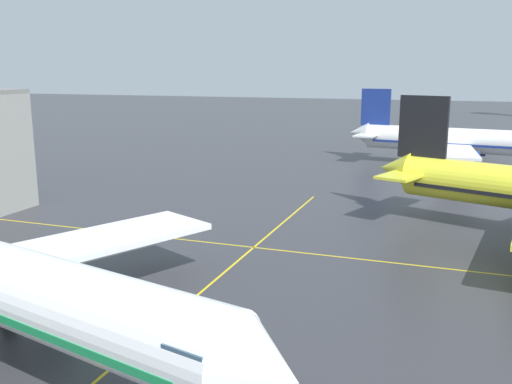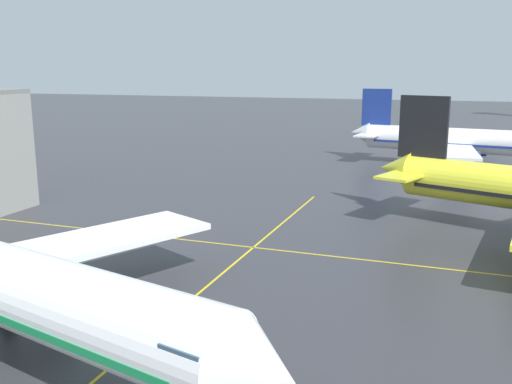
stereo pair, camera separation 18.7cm
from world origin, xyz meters
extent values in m
cone|color=white|center=(10.38, 7.50, 4.48)|extent=(3.71, 4.62, 4.06)
cube|color=white|center=(-6.86, 21.21, 3.82)|extent=(12.18, 17.22, 0.44)
cylinder|color=#2D9956|center=(-6.43, 17.40, 2.40)|extent=(4.14, 3.10, 2.29)
cube|color=#385166|center=(7.94, 8.09, 5.08)|extent=(2.80, 4.17, 0.76)
cylinder|color=#99999E|center=(-9.43, 15.20, 1.80)|extent=(0.31, 0.31, 1.80)
cylinder|color=black|center=(-9.43, 15.20, 0.60)|extent=(1.28, 0.76, 1.20)
cone|color=yellow|center=(10.33, 51.80, 4.94)|extent=(4.65, 4.92, 3.96)
cube|color=black|center=(13.01, 50.83, 9.66)|extent=(5.09, 2.16, 6.59)
cube|color=yellow|center=(11.38, 47.92, 4.94)|extent=(5.24, 6.56, 0.26)
cube|color=yellow|center=(13.61, 54.12, 4.94)|extent=(5.24, 6.56, 0.26)
cylinder|color=white|center=(18.48, 86.51, 4.31)|extent=(33.86, 7.99, 3.99)
cone|color=white|center=(0.12, 88.73, 4.73)|extent=(3.79, 4.17, 3.79)
cube|color=navy|center=(2.84, 88.40, 9.25)|extent=(5.05, 0.98, 6.30)
cube|color=white|center=(1.94, 85.33, 4.73)|extent=(3.99, 5.83, 0.25)
cube|color=white|center=(2.69, 91.59, 4.73)|extent=(3.99, 5.83, 0.25)
cube|color=white|center=(16.37, 77.77, 3.68)|extent=(6.85, 16.18, 0.42)
cube|color=white|center=(18.51, 95.50, 3.68)|extent=(10.27, 16.68, 0.42)
cylinder|color=navy|center=(18.04, 81.06, 2.31)|extent=(3.81, 2.62, 2.21)
cylinder|color=navy|center=(19.35, 91.91, 2.31)|extent=(3.81, 2.62, 2.21)
cube|color=navy|center=(18.48, 86.51, 3.81)|extent=(31.19, 7.71, 0.38)
cylinder|color=#99999E|center=(16.07, 84.05, 1.73)|extent=(0.29, 0.29, 1.73)
cylinder|color=black|center=(16.07, 84.05, 0.58)|extent=(1.20, 0.61, 1.16)
cylinder|color=#99999E|center=(16.72, 89.48, 1.73)|extent=(0.29, 0.29, 1.73)
cylinder|color=black|center=(16.72, 89.48, 0.58)|extent=(1.20, 0.61, 1.16)
cube|color=yellow|center=(0.00, 34.71, 0.00)|extent=(134.38, 0.20, 0.01)
cube|color=yellow|center=(0.00, 16.36, 0.00)|extent=(0.20, 80.77, 0.01)
camera|label=1|loc=(16.53, -10.72, 15.55)|focal=39.66mm
camera|label=2|loc=(16.70, -10.65, 15.55)|focal=39.66mm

